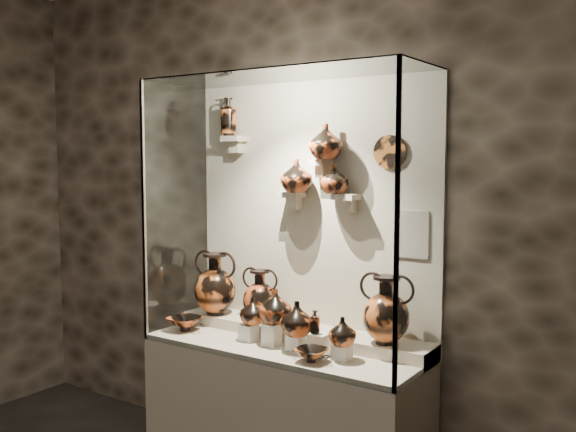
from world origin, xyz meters
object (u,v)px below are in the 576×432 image
object	(u,v)px
lekythos_small	(315,321)
lekythos_tall	(229,114)
jug_c	(297,319)
kylix_left	(185,322)
jug_e	(343,332)
ovoid_vase_b	(326,141)
ovoid_vase_a	(297,176)
ovoid_vase_c	(335,179)
kylix_right	(312,354)
jug_b	(276,306)
amphora_mid	(260,295)
amphora_left	(215,283)
amphora_right	(386,310)
jug_a	(253,311)

from	to	relation	value
lekythos_small	lekythos_tall	world-z (taller)	lekythos_tall
jug_c	kylix_left	world-z (taller)	jug_c
jug_e	kylix_left	world-z (taller)	jug_e
lekythos_small	ovoid_vase_b	distance (m)	1.03
lekythos_tall	ovoid_vase_a	size ratio (longest dim) A/B	1.39
lekythos_tall	ovoid_vase_b	xyz separation A→B (m)	(0.76, -0.04, -0.19)
ovoid_vase_c	ovoid_vase_b	bearing A→B (deg)	176.16
kylix_right	ovoid_vase_b	size ratio (longest dim) A/B	1.08
ovoid_vase_b	jug_b	bearing A→B (deg)	-113.26
lekythos_small	ovoid_vase_c	size ratio (longest dim) A/B	0.86
jug_b	kylix_right	size ratio (longest dim) A/B	0.91
amphora_mid	ovoid_vase_b	distance (m)	1.06
jug_b	ovoid_vase_c	size ratio (longest dim) A/B	1.17
jug_c	lekythos_tall	distance (m)	1.43
amphora_left	amphora_mid	world-z (taller)	amphora_left
jug_e	lekythos_tall	world-z (taller)	lekythos_tall
ovoid_vase_c	amphora_mid	bearing A→B (deg)	163.58
amphora_right	lekythos_tall	xyz separation A→B (m)	(-1.18, 0.10, 1.12)
kylix_left	jug_b	bearing A→B (deg)	7.21
jug_e	ovoid_vase_b	xyz separation A→B (m)	(-0.26, 0.26, 1.03)
amphora_mid	jug_a	world-z (taller)	amphora_mid
jug_b	lekythos_tall	xyz separation A→B (m)	(-0.56, 0.27, 1.15)
kylix_right	lekythos_tall	size ratio (longest dim) A/B	0.80
jug_c	jug_a	bearing A→B (deg)	-163.28
amphora_mid	jug_a	distance (m)	0.22
jug_c	jug_e	size ratio (longest dim) A/B	1.25
ovoid_vase_c	jug_c	bearing A→B (deg)	-128.44
jug_e	lekythos_tall	bearing A→B (deg)	166.11
lekythos_tall	ovoid_vase_b	world-z (taller)	lekythos_tall
amphora_mid	amphora_right	world-z (taller)	amphora_right
amphora_mid	jug_c	xyz separation A→B (m)	(0.43, -0.23, -0.04)
kylix_left	ovoid_vase_a	size ratio (longest dim) A/B	1.32
jug_c	lekythos_small	distance (m)	0.12
lekythos_small	kylix_left	bearing A→B (deg)	166.01
lekythos_small	kylix_right	world-z (taller)	lekythos_small
kylix_right	lekythos_tall	bearing A→B (deg)	179.53
jug_b	amphora_right	bearing A→B (deg)	1.94
jug_b	amphora_left	bearing A→B (deg)	151.37
jug_a	kylix_left	world-z (taller)	jug_a
jug_b	ovoid_vase_a	xyz separation A→B (m)	(-0.00, 0.23, 0.76)
ovoid_vase_b	ovoid_vase_a	bearing A→B (deg)	-162.02
ovoid_vase_a	jug_c	bearing A→B (deg)	-46.11
jug_e	ovoid_vase_a	size ratio (longest dim) A/B	0.78
amphora_right	ovoid_vase_a	size ratio (longest dim) A/B	1.89
jug_c	jug_e	distance (m)	0.30
amphora_left	ovoid_vase_a	bearing A→B (deg)	-17.98
jug_a	amphora_mid	bearing A→B (deg)	129.11
amphora_left	jug_b	distance (m)	0.62
amphora_left	amphora_mid	distance (m)	0.34
jug_e	lekythos_tall	size ratio (longest dim) A/B	0.56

